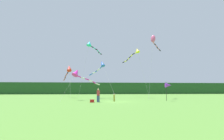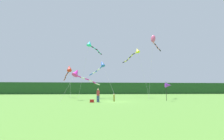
{
  "view_description": "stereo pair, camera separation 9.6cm",
  "coord_description": "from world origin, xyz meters",
  "px_view_note": "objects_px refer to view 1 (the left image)",
  "views": [
    {
      "loc": [
        -3.26,
        -25.86,
        1.67
      ],
      "look_at": [
        0.0,
        6.0,
        5.11
      ],
      "focal_mm": 29.4,
      "sensor_mm": 36.0,
      "label": 1
    },
    {
      "loc": [
        -3.16,
        -25.87,
        1.67
      ],
      "look_at": [
        0.0,
        6.0,
        5.11
      ],
      "focal_mm": 29.4,
      "sensor_mm": 36.0,
      "label": 2
    }
  ],
  "objects_px": {
    "cooler_box": "(92,101)",
    "kite_red": "(69,69)",
    "kite_blue": "(101,66)",
    "kite_yellow": "(135,52)",
    "person_child": "(114,97)",
    "banner_flag_pole": "(168,85)",
    "kite_cyan": "(90,45)",
    "kite_rainbow": "(154,40)",
    "person_adult": "(98,95)",
    "kite_magenta": "(78,74)"
  },
  "relations": [
    {
      "from": "kite_cyan",
      "to": "kite_yellow",
      "type": "height_order",
      "value": "kite_cyan"
    },
    {
      "from": "banner_flag_pole",
      "to": "kite_yellow",
      "type": "height_order",
      "value": "kite_yellow"
    },
    {
      "from": "cooler_box",
      "to": "kite_red",
      "type": "height_order",
      "value": "kite_red"
    },
    {
      "from": "kite_blue",
      "to": "kite_magenta",
      "type": "relative_size",
      "value": 1.44
    },
    {
      "from": "kite_cyan",
      "to": "kite_blue",
      "type": "relative_size",
      "value": 1.25
    },
    {
      "from": "banner_flag_pole",
      "to": "kite_cyan",
      "type": "distance_m",
      "value": 18.34
    },
    {
      "from": "person_adult",
      "to": "kite_yellow",
      "type": "height_order",
      "value": "kite_yellow"
    },
    {
      "from": "person_child",
      "to": "kite_red",
      "type": "xyz_separation_m",
      "value": [
        -8.33,
        13.97,
        5.43
      ]
    },
    {
      "from": "cooler_box",
      "to": "banner_flag_pole",
      "type": "height_order",
      "value": "banner_flag_pole"
    },
    {
      "from": "kite_blue",
      "to": "kite_yellow",
      "type": "relative_size",
      "value": 0.88
    },
    {
      "from": "kite_magenta",
      "to": "kite_rainbow",
      "type": "distance_m",
      "value": 16.07
    },
    {
      "from": "person_adult",
      "to": "kite_rainbow",
      "type": "relative_size",
      "value": 0.15
    },
    {
      "from": "banner_flag_pole",
      "to": "kite_rainbow",
      "type": "relative_size",
      "value": 0.23
    },
    {
      "from": "kite_blue",
      "to": "kite_red",
      "type": "distance_m",
      "value": 8.66
    },
    {
      "from": "kite_cyan",
      "to": "kite_magenta",
      "type": "xyz_separation_m",
      "value": [
        -1.84,
        -6.8,
        -6.68
      ]
    },
    {
      "from": "kite_cyan",
      "to": "kite_rainbow",
      "type": "height_order",
      "value": "kite_rainbow"
    },
    {
      "from": "kite_blue",
      "to": "kite_magenta",
      "type": "height_order",
      "value": "kite_blue"
    },
    {
      "from": "person_adult",
      "to": "person_child",
      "type": "bearing_deg",
      "value": 29.46
    },
    {
      "from": "kite_magenta",
      "to": "kite_rainbow",
      "type": "height_order",
      "value": "kite_rainbow"
    },
    {
      "from": "person_adult",
      "to": "person_child",
      "type": "distance_m",
      "value": 2.67
    },
    {
      "from": "person_child",
      "to": "kite_yellow",
      "type": "bearing_deg",
      "value": 64.33
    },
    {
      "from": "cooler_box",
      "to": "banner_flag_pole",
      "type": "distance_m",
      "value": 11.71
    },
    {
      "from": "cooler_box",
      "to": "kite_yellow",
      "type": "distance_m",
      "value": 19.77
    },
    {
      "from": "kite_blue",
      "to": "kite_red",
      "type": "height_order",
      "value": "kite_blue"
    },
    {
      "from": "kite_red",
      "to": "kite_blue",
      "type": "bearing_deg",
      "value": -38.97
    },
    {
      "from": "person_adult",
      "to": "kite_rainbow",
      "type": "bearing_deg",
      "value": 39.34
    },
    {
      "from": "person_adult",
      "to": "person_child",
      "type": "relative_size",
      "value": 1.66
    },
    {
      "from": "kite_cyan",
      "to": "kite_magenta",
      "type": "distance_m",
      "value": 9.71
    },
    {
      "from": "person_child",
      "to": "banner_flag_pole",
      "type": "height_order",
      "value": "banner_flag_pole"
    },
    {
      "from": "person_child",
      "to": "kite_rainbow",
      "type": "height_order",
      "value": "kite_rainbow"
    },
    {
      "from": "kite_cyan",
      "to": "kite_magenta",
      "type": "bearing_deg",
      "value": -105.15
    },
    {
      "from": "cooler_box",
      "to": "kite_rainbow",
      "type": "xyz_separation_m",
      "value": [
        11.79,
        9.37,
        11.05
      ]
    },
    {
      "from": "kite_cyan",
      "to": "kite_blue",
      "type": "distance_m",
      "value": 5.87
    },
    {
      "from": "person_child",
      "to": "kite_rainbow",
      "type": "bearing_deg",
      "value": 41.58
    },
    {
      "from": "cooler_box",
      "to": "kite_blue",
      "type": "bearing_deg",
      "value": 81.54
    },
    {
      "from": "kite_rainbow",
      "to": "person_adult",
      "type": "bearing_deg",
      "value": -140.66
    },
    {
      "from": "person_adult",
      "to": "kite_red",
      "type": "bearing_deg",
      "value": 111.55
    },
    {
      "from": "kite_magenta",
      "to": "kite_red",
      "type": "relative_size",
      "value": 0.65
    },
    {
      "from": "person_adult",
      "to": "kite_yellow",
      "type": "xyz_separation_m",
      "value": [
        8.47,
        14.14,
        8.86
      ]
    },
    {
      "from": "kite_magenta",
      "to": "kite_red",
      "type": "bearing_deg",
      "value": 106.76
    },
    {
      "from": "banner_flag_pole",
      "to": "kite_magenta",
      "type": "relative_size",
      "value": 0.44
    },
    {
      "from": "cooler_box",
      "to": "banner_flag_pole",
      "type": "xyz_separation_m",
      "value": [
        11.33,
        2.02,
        2.13
      ]
    },
    {
      "from": "kite_magenta",
      "to": "kite_red",
      "type": "distance_m",
      "value": 10.02
    },
    {
      "from": "kite_rainbow",
      "to": "cooler_box",
      "type": "bearing_deg",
      "value": -141.52
    },
    {
      "from": "cooler_box",
      "to": "kite_cyan",
      "type": "xyz_separation_m",
      "value": [
        -0.53,
        13.0,
        10.81
      ]
    },
    {
      "from": "kite_cyan",
      "to": "person_adult",
      "type": "bearing_deg",
      "value": -83.9
    },
    {
      "from": "kite_red",
      "to": "kite_rainbow",
      "type": "xyz_separation_m",
      "value": [
        17.0,
        -6.28,
        5.21
      ]
    },
    {
      "from": "person_child",
      "to": "kite_rainbow",
      "type": "relative_size",
      "value": 0.09
    },
    {
      "from": "person_adult",
      "to": "banner_flag_pole",
      "type": "relative_size",
      "value": 0.63
    },
    {
      "from": "person_child",
      "to": "cooler_box",
      "type": "distance_m",
      "value": 3.57
    }
  ]
}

